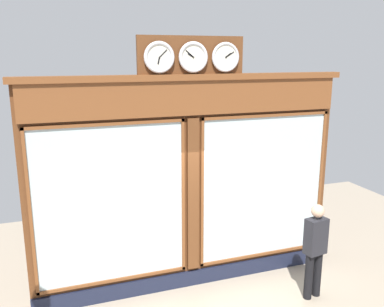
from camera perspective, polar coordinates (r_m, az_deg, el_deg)
shop_facade at (r=7.22m, az=-0.33°, el=-3.90°), size 5.61×0.42×4.39m
pedestrian at (r=7.41m, az=16.68°, el=-12.31°), size 0.39×0.28×1.69m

